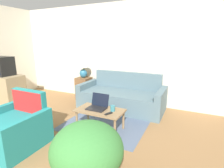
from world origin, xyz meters
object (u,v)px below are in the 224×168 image
armchair (15,129)px  potted_plant (87,152)px  couch (122,97)px  table_lamp (83,65)px  coffee_table (100,112)px  laptop (98,105)px  tv_remote (109,114)px  cup_navy (113,108)px  television (1,66)px

armchair → potted_plant: size_ratio=1.11×
couch → table_lamp: 1.46m
coffee_table → laptop: 0.14m
tv_remote → potted_plant: size_ratio=0.19×
coffee_table → cup_navy: 0.26m
laptop → cup_navy: laptop is taller
couch → television: 3.18m
couch → coffee_table: 1.22m
armchair → laptop: bearing=50.3°
armchair → tv_remote: bearing=37.1°
armchair → potted_plant: 1.58m
coffee_table → couch: bearing=92.3°
potted_plant → coffee_table: bearing=113.9°
potted_plant → table_lamp: bearing=125.0°
table_lamp → armchair: bearing=-81.9°
television → coffee_table: 3.03m
armchair → table_lamp: table_lamp is taller
armchair → laptop: armchair is taller
table_lamp → laptop: bearing=-47.4°
table_lamp → television: bearing=-142.4°
laptop → tv_remote: size_ratio=2.30×
cup_navy → coffee_table: bearing=-169.3°
couch → tv_remote: couch is taller
table_lamp → laptop: 1.91m
laptop → table_lamp: bearing=132.6°
table_lamp → tv_remote: table_lamp is taller
television → table_lamp: bearing=37.6°
tv_remote → television: bearing=175.3°
television → tv_remote: bearing=-4.7°
cup_navy → tv_remote: cup_navy is taller
armchair → television: (-1.98, 1.17, 0.74)m
cup_navy → tv_remote: bearing=-92.0°
couch → table_lamp: table_lamp is taller
couch → table_lamp: size_ratio=3.85×
television → tv_remote: size_ratio=3.54×
armchair → television: bearing=149.3°
armchair → coffee_table: (0.97, 1.03, 0.07)m
television → tv_remote: television is taller
television → potted_plant: 3.84m
laptop → cup_navy: bearing=-1.4°
couch → cup_navy: size_ratio=20.23×
cup_navy → potted_plant: 1.38m
armchair → potted_plant: (1.55, -0.27, 0.22)m
table_lamp → laptop: table_lamp is taller
television → laptop: bearing=-1.8°
cup_navy → potted_plant: size_ratio=0.13×
coffee_table → armchair: bearing=-133.4°
tv_remote → potted_plant: potted_plant is taller
cup_navy → laptop: bearing=178.6°
table_lamp → potted_plant: size_ratio=0.66×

